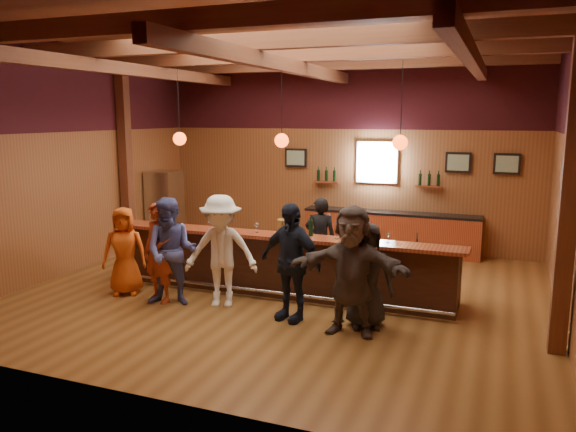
# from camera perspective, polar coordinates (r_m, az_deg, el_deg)

# --- Properties ---
(room) EXTENTS (9.04, 9.00, 4.52)m
(room) POSITION_cam_1_polar(r_m,az_deg,el_deg) (9.62, -0.53, 10.74)
(room) COLOR brown
(room) RESTS_ON ground
(bar_counter) EXTENTS (6.30, 1.07, 1.11)m
(bar_counter) POSITION_cam_1_polar(r_m,az_deg,el_deg) (10.04, -0.22, -4.80)
(bar_counter) COLOR black
(bar_counter) RESTS_ON ground
(back_bar_cabinet) EXTENTS (4.00, 0.52, 0.95)m
(back_bar_cabinet) POSITION_cam_1_polar(r_m,az_deg,el_deg) (13.09, 10.34, -1.62)
(back_bar_cabinet) COLOR maroon
(back_bar_cabinet) RESTS_ON ground
(window) EXTENTS (0.95, 0.09, 0.95)m
(window) POSITION_cam_1_polar(r_m,az_deg,el_deg) (13.17, 9.03, 5.41)
(window) COLOR silver
(window) RESTS_ON room
(framed_pictures) EXTENTS (5.35, 0.05, 0.45)m
(framed_pictures) POSITION_cam_1_polar(r_m,az_deg,el_deg) (13.00, 12.78, 5.45)
(framed_pictures) COLOR black
(framed_pictures) RESTS_ON room
(wine_shelves) EXTENTS (3.00, 0.18, 0.30)m
(wine_shelves) POSITION_cam_1_polar(r_m,az_deg,el_deg) (13.14, 8.92, 3.53)
(wine_shelves) COLOR maroon
(wine_shelves) RESTS_ON room
(pendant_lights) EXTENTS (4.24, 0.24, 1.37)m
(pendant_lights) POSITION_cam_1_polar(r_m,az_deg,el_deg) (9.58, -0.65, 7.72)
(pendant_lights) COLOR black
(pendant_lights) RESTS_ON room
(stainless_fridge) EXTENTS (0.70, 0.70, 1.80)m
(stainless_fridge) POSITION_cam_1_polar(r_m,az_deg,el_deg) (13.98, -12.39, 0.82)
(stainless_fridge) COLOR silver
(stainless_fridge) RESTS_ON ground
(customer_orange) EXTENTS (0.90, 0.78, 1.56)m
(customer_orange) POSITION_cam_1_polar(r_m,az_deg,el_deg) (10.26, -16.28, -3.42)
(customer_orange) COLOR #D35113
(customer_orange) RESTS_ON ground
(customer_redvest) EXTENTS (0.70, 0.55, 1.71)m
(customer_redvest) POSITION_cam_1_polar(r_m,az_deg,el_deg) (9.68, -13.02, -3.62)
(customer_redvest) COLOR #9B361C
(customer_redvest) RESTS_ON ground
(customer_denim) EXTENTS (1.02, 0.88, 1.80)m
(customer_denim) POSITION_cam_1_polar(r_m,az_deg,el_deg) (9.48, -11.76, -3.58)
(customer_denim) COLOR #4F569E
(customer_denim) RESTS_ON ground
(customer_white) EXTENTS (1.35, 1.00, 1.86)m
(customer_white) POSITION_cam_1_polar(r_m,az_deg,el_deg) (9.27, -6.81, -3.57)
(customer_white) COLOR white
(customer_white) RESTS_ON ground
(customer_navy) EXTENTS (1.15, 0.71, 1.83)m
(customer_navy) POSITION_cam_1_polar(r_m,az_deg,el_deg) (8.59, 0.24, -4.67)
(customer_navy) COLOR #181F31
(customer_navy) RESTS_ON ground
(customer_brown) EXTENTS (1.76, 0.60, 1.88)m
(customer_brown) POSITION_cam_1_polar(r_m,az_deg,el_deg) (8.09, 6.46, -5.51)
(customer_brown) COLOR #4F433F
(customer_brown) RESTS_ON ground
(customer_dark) EXTENTS (0.90, 0.73, 1.59)m
(customer_dark) POSITION_cam_1_polar(r_m,az_deg,el_deg) (8.40, 8.01, -6.00)
(customer_dark) COLOR black
(customer_dark) RESTS_ON ground
(bartender) EXTENTS (0.67, 0.52, 1.61)m
(bartender) POSITION_cam_1_polar(r_m,az_deg,el_deg) (10.66, 3.31, -2.37)
(bartender) COLOR black
(bartender) RESTS_ON ground
(ice_bucket) EXTENTS (0.24, 0.24, 0.26)m
(ice_bucket) POSITION_cam_1_polar(r_m,az_deg,el_deg) (9.58, -0.41, -1.12)
(ice_bucket) COLOR brown
(ice_bucket) RESTS_ON bar_counter
(bottle_a) EXTENTS (0.08, 0.08, 0.36)m
(bottle_a) POSITION_cam_1_polar(r_m,az_deg,el_deg) (9.47, 2.33, -1.20)
(bottle_a) COLOR black
(bottle_a) RESTS_ON bar_counter
(bottle_b) EXTENTS (0.07, 0.07, 0.31)m
(bottle_b) POSITION_cam_1_polar(r_m,az_deg,el_deg) (9.40, 5.43, -1.46)
(bottle_b) COLOR black
(bottle_b) RESTS_ON bar_counter
(glass_a) EXTENTS (0.08, 0.08, 0.19)m
(glass_a) POSITION_cam_1_polar(r_m,az_deg,el_deg) (10.78, -13.71, -0.12)
(glass_a) COLOR silver
(glass_a) RESTS_ON bar_counter
(glass_b) EXTENTS (0.08, 0.08, 0.17)m
(glass_b) POSITION_cam_1_polar(r_m,az_deg,el_deg) (10.50, -11.75, -0.38)
(glass_b) COLOR silver
(glass_b) RESTS_ON bar_counter
(glass_c) EXTENTS (0.08, 0.08, 0.18)m
(glass_c) POSITION_cam_1_polar(r_m,az_deg,el_deg) (10.10, -7.91, -0.66)
(glass_c) COLOR silver
(glass_c) RESTS_ON bar_counter
(glass_d) EXTENTS (0.08, 0.08, 0.17)m
(glass_d) POSITION_cam_1_polar(r_m,az_deg,el_deg) (9.91, -6.25, -0.85)
(glass_d) COLOR silver
(glass_d) RESTS_ON bar_counter
(glass_e) EXTENTS (0.08, 0.08, 0.17)m
(glass_e) POSITION_cam_1_polar(r_m,az_deg,el_deg) (9.78, -3.21, -0.95)
(glass_e) COLOR silver
(glass_e) RESTS_ON bar_counter
(glass_f) EXTENTS (0.08, 0.08, 0.18)m
(glass_f) POSITION_cam_1_polar(r_m,az_deg,el_deg) (9.28, 5.00, -1.57)
(glass_f) COLOR silver
(glass_f) RESTS_ON bar_counter
(glass_g) EXTENTS (0.08, 0.08, 0.18)m
(glass_g) POSITION_cam_1_polar(r_m,az_deg,el_deg) (9.08, 8.57, -1.88)
(glass_g) COLOR silver
(glass_g) RESTS_ON bar_counter
(glass_h) EXTENTS (0.07, 0.07, 0.16)m
(glass_h) POSITION_cam_1_polar(r_m,az_deg,el_deg) (9.12, 10.15, -1.96)
(glass_h) COLOR silver
(glass_h) RESTS_ON bar_counter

